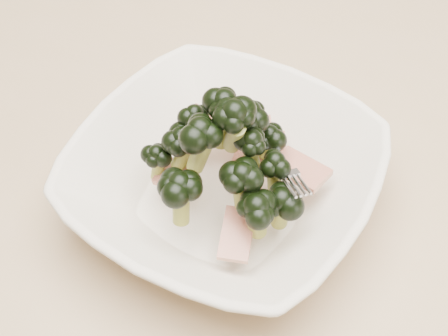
# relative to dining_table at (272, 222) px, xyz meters

# --- Properties ---
(dining_table) EXTENTS (1.20, 0.80, 0.75)m
(dining_table) POSITION_rel_dining_table_xyz_m (0.00, 0.00, 0.00)
(dining_table) COLOR tan
(dining_table) RESTS_ON ground
(broccoli_dish) EXTENTS (0.30, 0.30, 0.14)m
(broccoli_dish) POSITION_rel_dining_table_xyz_m (-0.03, -0.06, 0.14)
(broccoli_dish) COLOR beige
(broccoli_dish) RESTS_ON dining_table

